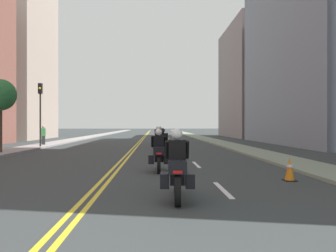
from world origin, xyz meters
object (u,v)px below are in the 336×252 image
(motorcycle_4, at_px, (159,139))
(traffic_light_near, at_px, (40,104))
(traffic_cone_0, at_px, (290,169))
(pedestrian_1, at_px, (43,135))
(motorcycle_0, at_px, (177,172))
(motorcycle_5, at_px, (157,136))
(motorcycle_2, at_px, (163,146))
(motorcycle_3, at_px, (160,141))
(street_tree_0, at_px, (0,96))
(motorcycle_1, at_px, (159,154))

(motorcycle_4, xyz_separation_m, traffic_light_near, (-9.02, -1.70, 2.74))
(motorcycle_4, relative_size, traffic_cone_0, 2.96)
(pedestrian_1, bearing_deg, motorcycle_0, 103.11)
(motorcycle_5, height_order, traffic_light_near, traffic_light_near)
(motorcycle_2, bearing_deg, motorcycle_3, 88.18)
(motorcycle_0, height_order, traffic_light_near, traffic_light_near)
(street_tree_0, bearing_deg, motorcycle_0, -53.38)
(motorcycle_5, xyz_separation_m, traffic_light_near, (-8.97, -7.12, 2.74))
(motorcycle_0, xyz_separation_m, street_tree_0, (-9.75, 13.12, 2.85))
(motorcycle_1, distance_m, motorcycle_5, 20.89)
(motorcycle_2, height_order, motorcycle_5, motorcycle_5)
(motorcycle_3, bearing_deg, pedestrian_1, 149.70)
(motorcycle_4, relative_size, pedestrian_1, 1.28)
(motorcycle_1, relative_size, motorcycle_2, 0.95)
(motorcycle_0, height_order, street_tree_0, street_tree_0)
(motorcycle_5, relative_size, street_tree_0, 0.47)
(motorcycle_0, relative_size, motorcycle_5, 1.05)
(traffic_light_near, bearing_deg, street_tree_0, -95.26)
(motorcycle_1, bearing_deg, motorcycle_0, -85.53)
(motorcycle_2, distance_m, pedestrian_1, 14.91)
(motorcycle_1, bearing_deg, traffic_light_near, 123.00)
(motorcycle_5, bearing_deg, motorcycle_2, -88.02)
(motorcycle_2, xyz_separation_m, motorcycle_3, (-0.09, 5.24, 0.00))
(traffic_cone_0, bearing_deg, motorcycle_3, 106.93)
(motorcycle_3, height_order, pedestrian_1, pedestrian_1)
(motorcycle_5, xyz_separation_m, traffic_cone_0, (3.95, -23.31, -0.29))
(motorcycle_1, distance_m, traffic_light_near, 16.60)
(motorcycle_1, relative_size, traffic_light_near, 0.43)
(motorcycle_1, relative_size, motorcycle_4, 0.97)
(motorcycle_0, xyz_separation_m, motorcycle_1, (-0.37, 5.06, -0.01))
(motorcycle_2, distance_m, traffic_light_near, 12.88)
(pedestrian_1, height_order, street_tree_0, street_tree_0)
(motorcycle_0, height_order, motorcycle_3, motorcycle_3)
(motorcycle_0, height_order, motorcycle_1, motorcycle_0)
(motorcycle_0, xyz_separation_m, pedestrian_1, (-9.83, 21.46, 0.23))
(motorcycle_5, relative_size, pedestrian_1, 1.24)
(street_tree_0, bearing_deg, traffic_light_near, 84.74)
(motorcycle_3, relative_size, motorcycle_4, 1.01)
(motorcycle_3, height_order, street_tree_0, street_tree_0)
(motorcycle_1, bearing_deg, motorcycle_2, 87.26)
(motorcycle_0, distance_m, motorcycle_1, 5.07)
(motorcycle_5, bearing_deg, pedestrian_1, -153.42)
(motorcycle_2, height_order, motorcycle_4, motorcycle_2)
(traffic_light_near, height_order, pedestrian_1, traffic_light_near)
(motorcycle_5, distance_m, pedestrian_1, 10.57)
(motorcycle_5, distance_m, street_tree_0, 16.21)
(motorcycle_0, bearing_deg, motorcycle_4, 93.41)
(motorcycle_1, xyz_separation_m, traffic_light_near, (-8.85, 13.77, 2.74))
(motorcycle_4, height_order, pedestrian_1, pedestrian_1)
(motorcycle_4, relative_size, street_tree_0, 0.49)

